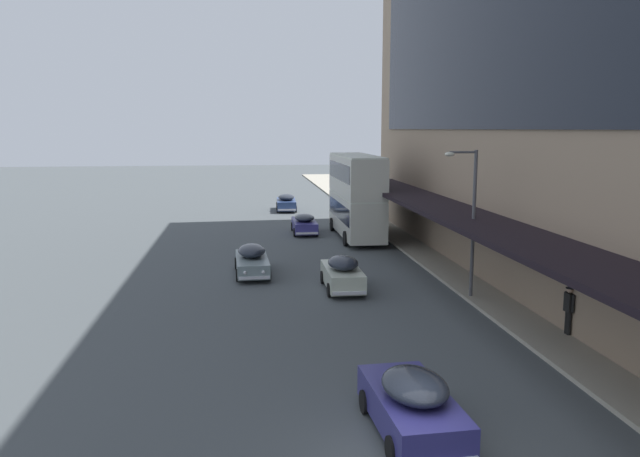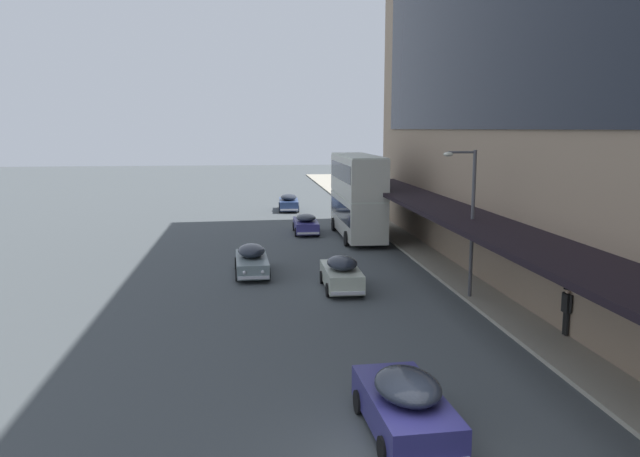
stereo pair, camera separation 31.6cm
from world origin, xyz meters
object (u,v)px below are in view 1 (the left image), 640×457
(sedan_oncoming_rear, at_px, (286,202))
(street_lamp, at_px, (470,212))
(sedan_trailing_near, at_px, (412,403))
(pedestrian_at_kerb, at_px, (569,307))
(transit_bus_kerbside_front, at_px, (356,194))
(sedan_second_mid, at_px, (342,273))
(sedan_lead_near, at_px, (304,224))
(sedan_lead_mid, at_px, (252,260))

(sedan_oncoming_rear, distance_m, street_lamp, 32.47)
(sedan_trailing_near, distance_m, pedestrian_at_kerb, 9.97)
(transit_bus_kerbside_front, bearing_deg, pedestrian_at_kerb, -79.91)
(sedan_oncoming_rear, bearing_deg, sedan_second_mid, -88.83)
(pedestrian_at_kerb, bearing_deg, sedan_lead_near, 106.75)
(sedan_lead_near, bearing_deg, transit_bus_kerbside_front, -34.47)
(transit_bus_kerbside_front, distance_m, sedan_lead_near, 4.78)
(sedan_lead_near, bearing_deg, sedan_trailing_near, -90.64)
(sedan_lead_mid, bearing_deg, sedan_oncoming_rear, 81.94)
(sedan_oncoming_rear, bearing_deg, street_lamp, -79.44)
(sedan_trailing_near, xyz_separation_m, sedan_oncoming_rear, (-0.06, 43.73, -0.04))
(sedan_lead_near, xyz_separation_m, sedan_lead_mid, (-4.04, -12.57, 0.03))
(transit_bus_kerbside_front, height_order, sedan_second_mid, transit_bus_kerbside_front)
(sedan_oncoming_rear, bearing_deg, sedan_lead_near, -88.21)
(sedan_trailing_near, bearing_deg, transit_bus_kerbside_front, 82.47)
(transit_bus_kerbside_front, xyz_separation_m, sedan_oncoming_rear, (-3.81, 15.41, -2.36))
(sedan_second_mid, relative_size, street_lamp, 0.65)
(sedan_trailing_near, distance_m, sedan_oncoming_rear, 43.73)
(sedan_oncoming_rear, bearing_deg, transit_bus_kerbside_front, -76.13)
(sedan_lead_near, xyz_separation_m, sedan_oncoming_rear, (-0.41, 13.08, 0.05))
(sedan_lead_near, bearing_deg, sedan_lead_mid, -107.83)
(sedan_lead_near, xyz_separation_m, sedan_second_mid, (0.19, -16.35, 0.08))
(transit_bus_kerbside_front, relative_size, sedan_trailing_near, 2.16)
(sedan_trailing_near, relative_size, sedan_oncoming_rear, 0.92)
(sedan_second_mid, bearing_deg, sedan_lead_near, 90.67)
(transit_bus_kerbside_front, height_order, sedan_lead_mid, transit_bus_kerbside_front)
(sedan_lead_near, bearing_deg, pedestrian_at_kerb, -73.25)
(sedan_lead_near, height_order, sedan_oncoming_rear, sedan_oncoming_rear)
(sedan_second_mid, xyz_separation_m, sedan_oncoming_rear, (-0.60, 29.43, -0.03))
(transit_bus_kerbside_front, bearing_deg, sedan_lead_near, 145.53)
(sedan_second_mid, xyz_separation_m, street_lamp, (5.32, -2.34, 3.18))
(street_lamp, bearing_deg, sedan_oncoming_rear, 100.56)
(transit_bus_kerbside_front, xyz_separation_m, sedan_second_mid, (-3.21, -14.01, -2.33))
(street_lamp, bearing_deg, pedestrian_at_kerb, -72.20)
(sedan_trailing_near, height_order, sedan_lead_mid, sedan_trailing_near)
(sedan_oncoming_rear, height_order, pedestrian_at_kerb, pedestrian_at_kerb)
(sedan_lead_near, height_order, sedan_lead_mid, sedan_lead_mid)
(sedan_oncoming_rear, xyz_separation_m, street_lamp, (5.92, -31.76, 3.20))
(street_lamp, bearing_deg, transit_bus_kerbside_front, 97.36)
(sedan_lead_near, bearing_deg, sedan_second_mid, -89.33)
(sedan_second_mid, distance_m, street_lamp, 6.62)
(sedan_oncoming_rear, xyz_separation_m, pedestrian_at_kerb, (7.71, -37.33, 0.40))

